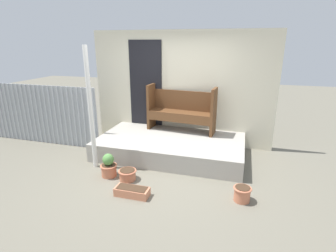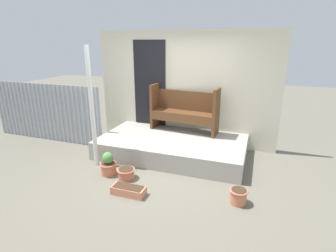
{
  "view_description": "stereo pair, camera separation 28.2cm",
  "coord_description": "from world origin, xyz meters",
  "px_view_note": "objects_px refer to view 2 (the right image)",
  "views": [
    {
      "loc": [
        1.43,
        -4.22,
        2.33
      ],
      "look_at": [
        0.13,
        0.29,
        0.83
      ],
      "focal_mm": 28.0,
      "sensor_mm": 36.0,
      "label": 1
    },
    {
      "loc": [
        1.7,
        -4.13,
        2.33
      ],
      "look_at": [
        0.13,
        0.29,
        0.83
      ],
      "focal_mm": 28.0,
      "sensor_mm": 36.0,
      "label": 2
    }
  ],
  "objects_px": {
    "support_post": "(92,109)",
    "planter_box_rect": "(129,190)",
    "flower_pot_left": "(108,165)",
    "flower_pot_middle": "(126,173)",
    "flower_pot_right": "(238,196)",
    "bench": "(184,108)"
  },
  "relations": [
    {
      "from": "flower_pot_middle",
      "to": "flower_pot_right",
      "type": "bearing_deg",
      "value": -3.24
    },
    {
      "from": "support_post",
      "to": "flower_pot_right",
      "type": "relative_size",
      "value": 8.17
    },
    {
      "from": "support_post",
      "to": "flower_pot_left",
      "type": "xyz_separation_m",
      "value": [
        0.44,
        -0.27,
        -0.96
      ]
    },
    {
      "from": "flower_pot_middle",
      "to": "flower_pot_right",
      "type": "height_order",
      "value": "flower_pot_right"
    },
    {
      "from": "flower_pot_middle",
      "to": "flower_pot_right",
      "type": "relative_size",
      "value": 1.16
    },
    {
      "from": "support_post",
      "to": "planter_box_rect",
      "type": "height_order",
      "value": "support_post"
    },
    {
      "from": "support_post",
      "to": "planter_box_rect",
      "type": "distance_m",
      "value": 1.72
    },
    {
      "from": "flower_pot_left",
      "to": "flower_pot_middle",
      "type": "height_order",
      "value": "flower_pot_left"
    },
    {
      "from": "bench",
      "to": "flower_pot_left",
      "type": "height_order",
      "value": "bench"
    },
    {
      "from": "flower_pot_left",
      "to": "bench",
      "type": "bearing_deg",
      "value": 63.19
    },
    {
      "from": "flower_pot_left",
      "to": "flower_pot_right",
      "type": "relative_size",
      "value": 1.55
    },
    {
      "from": "support_post",
      "to": "flower_pot_middle",
      "type": "xyz_separation_m",
      "value": [
        0.82,
        -0.31,
        -1.04
      ]
    },
    {
      "from": "flower_pot_right",
      "to": "planter_box_rect",
      "type": "height_order",
      "value": "flower_pot_right"
    },
    {
      "from": "bench",
      "to": "flower_pot_left",
      "type": "distance_m",
      "value": 2.15
    },
    {
      "from": "flower_pot_left",
      "to": "flower_pot_right",
      "type": "distance_m",
      "value": 2.35
    },
    {
      "from": "support_post",
      "to": "flower_pot_left",
      "type": "bearing_deg",
      "value": -31.67
    },
    {
      "from": "flower_pot_middle",
      "to": "flower_pot_left",
      "type": "bearing_deg",
      "value": 174.99
    },
    {
      "from": "flower_pot_left",
      "to": "flower_pot_right",
      "type": "bearing_deg",
      "value": -3.53
    },
    {
      "from": "bench",
      "to": "flower_pot_right",
      "type": "xyz_separation_m",
      "value": [
        1.43,
        -1.95,
        -0.77
      ]
    },
    {
      "from": "flower_pot_left",
      "to": "support_post",
      "type": "bearing_deg",
      "value": 148.33
    },
    {
      "from": "support_post",
      "to": "flower_pot_left",
      "type": "relative_size",
      "value": 5.26
    },
    {
      "from": "bench",
      "to": "flower_pot_right",
      "type": "bearing_deg",
      "value": -48.15
    }
  ]
}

